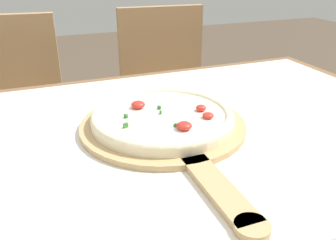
# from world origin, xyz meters

# --- Properties ---
(dining_table) EXTENTS (1.35, 0.91, 0.77)m
(dining_table) POSITION_xyz_m (0.00, 0.00, 0.66)
(dining_table) COLOR brown
(dining_table) RESTS_ON ground_plane
(towel_cloth) EXTENTS (1.27, 0.83, 0.00)m
(towel_cloth) POSITION_xyz_m (0.00, 0.00, 0.77)
(towel_cloth) COLOR silver
(towel_cloth) RESTS_ON dining_table
(pizza_peel) EXTENTS (0.35, 0.53, 0.01)m
(pizza_peel) POSITION_xyz_m (0.04, 0.04, 0.78)
(pizza_peel) COLOR tan
(pizza_peel) RESTS_ON towel_cloth
(pizza) EXTENTS (0.30, 0.30, 0.03)m
(pizza) POSITION_xyz_m (0.04, 0.07, 0.80)
(pizza) COLOR beige
(pizza) RESTS_ON pizza_peel
(chair_left) EXTENTS (0.44, 0.44, 0.90)m
(chair_left) POSITION_xyz_m (-0.30, 0.83, 0.52)
(chair_left) COLOR tan
(chair_left) RESTS_ON ground_plane
(chair_right) EXTENTS (0.43, 0.43, 0.90)m
(chair_right) POSITION_xyz_m (0.34, 0.83, 0.52)
(chair_right) COLOR tan
(chair_right) RESTS_ON ground_plane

